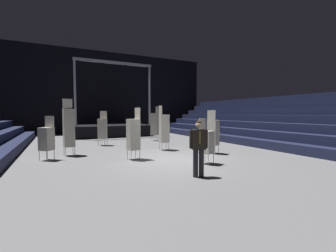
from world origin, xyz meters
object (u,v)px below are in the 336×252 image
at_px(man_with_tie, 199,145).
at_px(chair_stack_mid_centre, 206,141).
at_px(chair_stack_mid_right, 133,134).
at_px(stage_riser, 111,129).
at_px(chair_stack_front_right, 213,132).
at_px(chair_stack_mid_left, 69,127).
at_px(chair_stack_rear_right, 155,124).
at_px(chair_stack_front_left, 47,138).
at_px(chair_stack_rear_left, 103,128).
at_px(chair_stack_rear_centre, 164,128).

relative_size(man_with_tie, chair_stack_mid_centre, 0.99).
height_order(man_with_tie, chair_stack_mid_right, chair_stack_mid_right).
bearing_deg(man_with_tie, stage_riser, -75.44).
bearing_deg(chair_stack_front_right, chair_stack_mid_left, -137.46).
relative_size(chair_stack_mid_right, chair_stack_rear_right, 0.89).
xyz_separation_m(chair_stack_front_left, chair_stack_mid_left, (0.87, 0.69, 0.38)).
relative_size(chair_stack_mid_right, chair_stack_mid_centre, 1.25).
bearing_deg(chair_stack_front_left, chair_stack_mid_right, -164.66).
height_order(chair_stack_mid_left, chair_stack_mid_right, chair_stack_mid_left).
bearing_deg(chair_stack_rear_left, stage_riser, -75.65).
height_order(stage_riser, chair_stack_rear_centre, stage_riser).
relative_size(chair_stack_front_right, chair_stack_mid_right, 0.96).
bearing_deg(chair_stack_rear_right, chair_stack_front_right, -129.56).
bearing_deg(chair_stack_mid_centre, chair_stack_front_right, -156.83).
height_order(man_with_tie, chair_stack_front_right, chair_stack_front_right).
height_order(chair_stack_front_left, chair_stack_rear_right, chair_stack_rear_right).
height_order(chair_stack_mid_left, chair_stack_rear_left, chair_stack_mid_left).
distance_m(chair_stack_mid_left, chair_stack_rear_right, 6.62).
bearing_deg(chair_stack_mid_right, chair_stack_rear_left, -3.18).
bearing_deg(chair_stack_mid_centre, chair_stack_mid_right, -65.24).
xyz_separation_m(chair_stack_front_right, chair_stack_rear_right, (-0.51, 5.92, 0.17)).
xyz_separation_m(man_with_tie, chair_stack_front_left, (-4.17, 4.78, -0.05)).
relative_size(chair_stack_mid_centre, chair_stack_rear_left, 0.83).
relative_size(chair_stack_front_left, chair_stack_mid_centre, 1.05).
height_order(man_with_tie, chair_stack_rear_right, chair_stack_rear_right).
xyz_separation_m(man_with_tie, chair_stack_rear_centre, (1.21, 5.02, 0.20)).
distance_m(chair_stack_front_right, chair_stack_rear_left, 6.62).
bearing_deg(chair_stack_mid_left, man_with_tie, 112.88).
xyz_separation_m(man_with_tie, chair_stack_mid_right, (-0.95, 3.36, 0.11)).
height_order(chair_stack_front_right, chair_stack_mid_right, chair_stack_mid_right).
relative_size(chair_stack_front_left, chair_stack_front_right, 0.88).
height_order(chair_stack_front_left, chair_stack_mid_centre, chair_stack_front_left).
distance_m(man_with_tie, chair_stack_mid_left, 6.40).
bearing_deg(stage_riser, man_with_tie, -91.46).
height_order(chair_stack_mid_right, chair_stack_mid_centre, chair_stack_mid_right).
bearing_deg(chair_stack_mid_right, chair_stack_mid_centre, -139.91).
relative_size(stage_riser, man_with_tie, 3.72).
height_order(chair_stack_front_left, chair_stack_front_right, chair_stack_front_right).
bearing_deg(man_with_tie, chair_stack_mid_left, -42.87).
bearing_deg(chair_stack_mid_left, chair_stack_rear_centre, 166.05).
distance_m(stage_riser, chair_stack_front_left, 10.04).
relative_size(chair_stack_front_left, chair_stack_rear_centre, 0.78).
distance_m(chair_stack_rear_left, chair_stack_rear_right, 3.78).
xyz_separation_m(chair_stack_front_left, chair_stack_mid_centre, (5.43, -3.41, -0.04)).
bearing_deg(chair_stack_mid_right, man_with_tie, -172.09).
bearing_deg(man_with_tie, chair_stack_rear_centre, -87.49).
relative_size(man_with_tie, chair_stack_front_right, 0.83).
bearing_deg(chair_stack_mid_left, chair_stack_front_left, 30.31).
xyz_separation_m(chair_stack_front_right, chair_stack_rear_centre, (-1.64, 1.98, 0.13)).
xyz_separation_m(man_with_tie, chair_stack_mid_centre, (1.26, 1.37, -0.10)).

